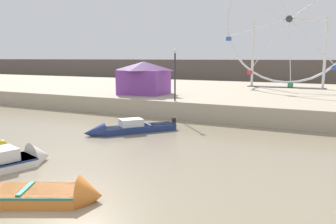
% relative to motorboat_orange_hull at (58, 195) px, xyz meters
% --- Properties ---
extents(ground_plane, '(240.00, 240.00, 0.00)m').
position_rel_motorboat_orange_hull_xyz_m(ground_plane, '(-0.20, -0.78, -0.23)').
color(ground_plane, gray).
extents(quay_promenade, '(110.00, 24.60, 1.37)m').
position_rel_motorboat_orange_hull_xyz_m(quay_promenade, '(-0.20, 27.54, 0.46)').
color(quay_promenade, '#B7A88E').
rests_on(quay_promenade, ground_plane).
extents(distant_town_skyline, '(140.00, 3.00, 4.40)m').
position_rel_motorboat_orange_hull_xyz_m(distant_town_skyline, '(-0.20, 50.66, 1.97)').
color(distant_town_skyline, '#564C47').
rests_on(distant_town_skyline, ground_plane).
extents(motorboat_orange_hull, '(3.82, 2.79, 1.34)m').
position_rel_motorboat_orange_hull_xyz_m(motorboat_orange_hull, '(0.00, 0.00, 0.00)').
color(motorboat_orange_hull, orange).
rests_on(motorboat_orange_hull, ground_plane).
extents(motorboat_white_red_stripe, '(2.65, 4.25, 1.44)m').
position_rel_motorboat_orange_hull_xyz_m(motorboat_white_red_stripe, '(-4.38, 1.93, 0.04)').
color(motorboat_white_red_stripe, silver).
rests_on(motorboat_white_red_stripe, ground_plane).
extents(motorboat_navy_blue, '(4.73, 5.28, 1.26)m').
position_rel_motorboat_orange_hull_xyz_m(motorboat_navy_blue, '(-3.68, 9.59, 0.04)').
color(motorboat_navy_blue, navy).
rests_on(motorboat_navy_blue, ground_plane).
extents(ferris_wheel_white_frame, '(14.31, 1.20, 14.66)m').
position_rel_motorboat_orange_hull_xyz_m(ferris_wheel_white_frame, '(3.38, 32.16, 8.50)').
color(ferris_wheel_white_frame, silver).
rests_on(ferris_wheel_white_frame, quay_promenade).
extents(carnival_booth_purple_stall, '(4.61, 4.20, 3.01)m').
position_rel_motorboat_orange_hull_xyz_m(carnival_booth_purple_stall, '(-7.76, 19.33, 2.71)').
color(carnival_booth_purple_stall, purple).
rests_on(carnival_booth_purple_stall, quay_promenade).
extents(promenade_lamp_near, '(0.32, 0.32, 4.01)m').
position_rel_motorboat_orange_hull_xyz_m(promenade_lamp_near, '(-2.96, 15.75, 3.75)').
color(promenade_lamp_near, '#2D2D33').
rests_on(promenade_lamp_near, quay_promenade).
extents(mooring_buoy_orange, '(0.44, 0.44, 0.44)m').
position_rel_motorboat_orange_hull_xyz_m(mooring_buoy_orange, '(-7.53, 3.81, -0.01)').
color(mooring_buoy_orange, yellow).
rests_on(mooring_buoy_orange, ground_plane).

